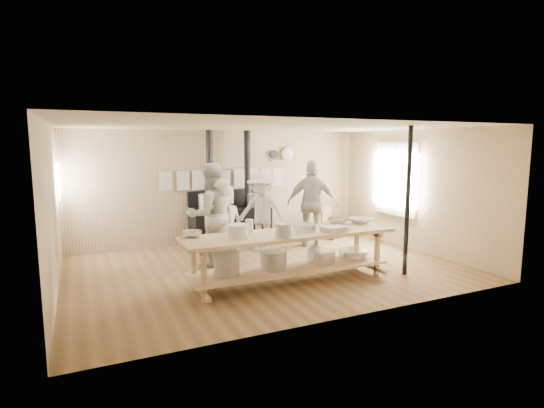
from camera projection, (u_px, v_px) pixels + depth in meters
name	position (u px, v px, depth m)	size (l,w,h in m)	color
ground	(268.00, 268.00, 7.88)	(7.00, 7.00, 0.00)	brown
room_shell	(268.00, 181.00, 7.65)	(7.00, 7.00, 7.00)	tan
window_right	(396.00, 179.00, 9.64)	(0.09, 1.50, 1.65)	beige
left_opening	(59.00, 181.00, 8.03)	(0.00, 0.90, 0.90)	white
stove	(230.00, 222.00, 9.71)	(1.90, 0.75, 2.60)	black
towel_rail	(226.00, 176.00, 9.83)	(3.00, 0.04, 0.47)	tan
back_wall_shelf	(282.00, 156.00, 10.40)	(0.63, 0.14, 0.32)	tan
prep_table	(290.00, 252.00, 6.99)	(3.60, 0.90, 0.85)	tan
support_post	(408.00, 202.00, 7.33)	(0.08, 0.08, 2.60)	black
cook_far_left	(220.00, 223.00, 7.92)	(0.60, 0.40, 1.66)	#A6A193
cook_left	(210.00, 215.00, 7.97)	(0.94, 0.73, 1.94)	#A6A193
cook_center	(225.00, 224.00, 8.18)	(0.75, 0.49, 1.53)	#A6A193
cook_right	(313.00, 204.00, 9.46)	(1.14, 0.47, 1.94)	#A6A193
cook_by_window	(261.00, 211.00, 9.07)	(1.11, 0.64, 1.72)	#A6A193
chair	(331.00, 229.00, 10.36)	(0.47, 0.47, 0.79)	brown
bowl_white_a	(241.00, 230.00, 6.94)	(0.40, 0.40, 0.10)	white
bowl_steel_a	(192.00, 234.00, 6.60)	(0.31, 0.31, 0.10)	silver
bowl_white_b	(360.00, 220.00, 7.78)	(0.40, 0.40, 0.10)	white
bowl_steel_b	(338.00, 221.00, 7.71)	(0.36, 0.36, 0.11)	silver
roasting_pan	(334.00, 229.00, 7.00)	(0.40, 0.27, 0.09)	#B2B2B7
mixing_bowl_large	(305.00, 228.00, 7.05)	(0.38, 0.38, 0.12)	silver
bucket_galv	(283.00, 231.00, 6.52)	(0.25, 0.25, 0.23)	gray
deep_bowl_enamel	(238.00, 231.00, 6.56)	(0.33, 0.33, 0.21)	white
pitcher	(249.00, 226.00, 6.99)	(0.13, 0.13, 0.21)	white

